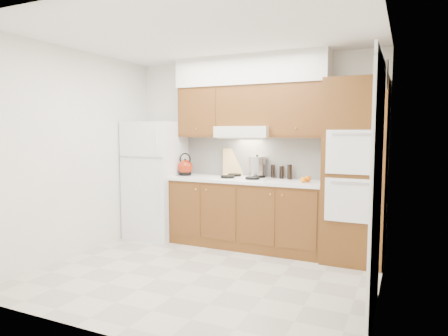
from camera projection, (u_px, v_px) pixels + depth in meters
name	position (u px, v px, depth m)	size (l,w,h in m)	color
floor	(204.00, 274.00, 4.43)	(3.60, 3.60, 0.00)	beige
ceiling	(203.00, 34.00, 4.19)	(3.60, 3.60, 0.00)	white
wall_back	(253.00, 151.00, 5.67)	(3.60, 0.02, 2.60)	white
wall_left	(78.00, 154.00, 5.07)	(0.02, 3.00, 2.60)	white
wall_right	(382.00, 163.00, 3.56)	(0.02, 3.00, 2.60)	white
fridge	(156.00, 180.00, 5.97)	(0.75, 0.72, 1.72)	white
base_cabinets	(246.00, 214.00, 5.47)	(2.11, 0.60, 0.90)	brown
countertop	(246.00, 180.00, 5.41)	(2.13, 0.62, 0.04)	white
backsplash	(254.00, 157.00, 5.65)	(2.11, 0.03, 0.56)	white
oven_cabinet	(355.00, 172.00, 4.79)	(0.70, 0.65, 2.20)	brown
upper_cab_left	(202.00, 113.00, 5.77)	(0.63, 0.33, 0.70)	brown
upper_cab_right	(300.00, 111.00, 5.17)	(0.73, 0.33, 0.70)	brown
range_hood	(245.00, 132.00, 5.45)	(0.75, 0.45, 0.15)	silver
upper_cab_over_hood	(247.00, 106.00, 5.47)	(0.75, 0.33, 0.55)	brown
soffit	(250.00, 71.00, 5.39)	(2.13, 0.36, 0.40)	silver
cooktop	(243.00, 178.00, 5.45)	(0.74, 0.50, 0.01)	white
doorway	(377.00, 197.00, 3.27)	(0.02, 0.90, 2.10)	black
wall_clock	(387.00, 75.00, 3.99)	(0.30, 0.30, 0.02)	#3F3833
kettle	(185.00, 167.00, 5.81)	(0.22, 0.22, 0.22)	maroon
cutting_board	(233.00, 162.00, 5.76)	(0.29, 0.02, 0.39)	tan
stock_pot	(257.00, 166.00, 5.53)	(0.24, 0.24, 0.26)	#B4B5B9
condiment_a	(273.00, 171.00, 5.47)	(0.05, 0.05, 0.19)	black
condiment_b	(290.00, 172.00, 5.33)	(0.06, 0.06, 0.20)	black
condiment_c	(282.00, 172.00, 5.43)	(0.06, 0.06, 0.17)	black
orange_near	(308.00, 179.00, 5.05)	(0.08, 0.08, 0.08)	orange
orange_far	(303.00, 180.00, 5.00)	(0.07, 0.07, 0.07)	orange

